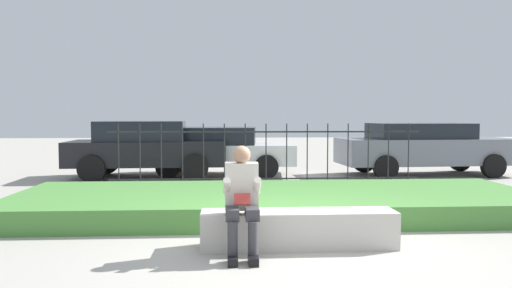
{
  "coord_description": "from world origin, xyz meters",
  "views": [
    {
      "loc": [
        -0.82,
        -5.89,
        1.59
      ],
      "look_at": [
        -0.23,
        3.89,
        1.03
      ],
      "focal_mm": 35.0,
      "sensor_mm": 36.0,
      "label": 1
    }
  ],
  "objects_px": {
    "car_parked_center": "(219,149)",
    "car_parked_left": "(146,148)",
    "car_parked_right": "(424,147)",
    "stone_bench": "(299,231)",
    "person_seated_reader": "(242,196)"
  },
  "relations": [
    {
      "from": "car_parked_center",
      "to": "stone_bench",
      "type": "bearing_deg",
      "value": -77.08
    },
    {
      "from": "car_parked_right",
      "to": "stone_bench",
      "type": "bearing_deg",
      "value": -125.44
    },
    {
      "from": "car_parked_left",
      "to": "car_parked_right",
      "type": "distance_m",
      "value": 7.33
    },
    {
      "from": "person_seated_reader",
      "to": "car_parked_left",
      "type": "distance_m",
      "value": 7.62
    },
    {
      "from": "stone_bench",
      "to": "car_parked_left",
      "type": "bearing_deg",
      "value": 112.59
    },
    {
      "from": "stone_bench",
      "to": "car_parked_left",
      "type": "xyz_separation_m",
      "value": [
        -2.92,
        7.01,
        0.57
      ]
    },
    {
      "from": "car_parked_center",
      "to": "car_parked_left",
      "type": "bearing_deg",
      "value": -161.49
    },
    {
      "from": "car_parked_right",
      "to": "car_parked_center",
      "type": "height_order",
      "value": "car_parked_right"
    },
    {
      "from": "car_parked_right",
      "to": "car_parked_center",
      "type": "distance_m",
      "value": 5.5
    },
    {
      "from": "person_seated_reader",
      "to": "car_parked_center",
      "type": "relative_size",
      "value": 0.3
    },
    {
      "from": "stone_bench",
      "to": "car_parked_right",
      "type": "height_order",
      "value": "car_parked_right"
    },
    {
      "from": "car_parked_left",
      "to": "car_parked_center",
      "type": "bearing_deg",
      "value": 12.06
    },
    {
      "from": "car_parked_center",
      "to": "person_seated_reader",
      "type": "bearing_deg",
      "value": -82.45
    },
    {
      "from": "car_parked_left",
      "to": "car_parked_right",
      "type": "bearing_deg",
      "value": -1.13
    },
    {
      "from": "car_parked_left",
      "to": "car_parked_center",
      "type": "xyz_separation_m",
      "value": [
        1.84,
        0.45,
        -0.08
      ]
    }
  ]
}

